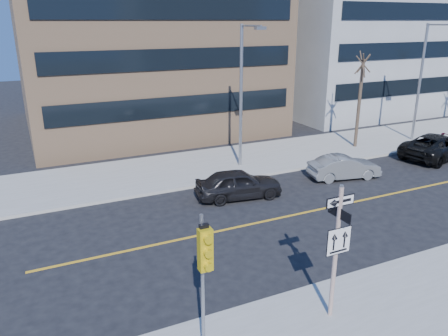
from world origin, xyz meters
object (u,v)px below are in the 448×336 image
parked_car_c (437,146)px  streetlight_b (424,75)px  parked_car_b (344,167)px  sign_pole (337,245)px  traffic_signal (205,261)px  street_tree_west (363,66)px  parked_car_a (239,184)px  streetlight_a (243,88)px

parked_car_c → streetlight_b: streetlight_b is taller
parked_car_b → parked_car_c: size_ratio=0.70×
streetlight_b → sign_pole: bearing=-143.6°
parked_car_c → traffic_signal: bearing=104.3°
parked_car_c → street_tree_west: 6.93m
sign_pole → parked_car_a: (1.79, 9.41, -1.71)m
traffic_signal → parked_car_b: (12.33, 9.55, -2.38)m
parked_car_c → streetlight_b: 5.52m
traffic_signal → parked_car_a: (5.79, 9.55, -2.31)m
parked_car_b → parked_car_c: parked_car_c is taller
traffic_signal → streetlight_b: streetlight_b is taller
sign_pole → streetlight_a: 14.05m
sign_pole → parked_car_c: size_ratio=0.73×
streetlight_a → sign_pole: bearing=-106.8°
traffic_signal → parked_car_b: bearing=37.8°
sign_pole → parked_car_b: size_ratio=1.03×
traffic_signal → parked_car_c: 22.67m
sign_pole → streetlight_b: streetlight_b is taller
parked_car_c → street_tree_west: street_tree_west is taller
streetlight_a → streetlight_b: same height
parked_car_b → street_tree_west: (4.67, 4.41, 4.88)m
streetlight_b → traffic_signal: bearing=-148.6°
traffic_signal → parked_car_a: traffic_signal is taller
sign_pole → parked_car_c: sign_pole is taller
sign_pole → street_tree_west: street_tree_west is taller
parked_car_a → street_tree_west: (11.21, 4.41, 4.80)m
streetlight_a → streetlight_b: bearing=0.0°
parked_car_a → streetlight_b: bearing=-68.1°
streetlight_a → street_tree_west: 9.05m
parked_car_b → street_tree_west: size_ratio=0.62×
sign_pole → parked_car_a: size_ratio=0.96×
streetlight_b → street_tree_west: (-5.00, 0.54, 0.77)m
parked_car_a → streetlight_a: bearing=-21.2°
parked_car_a → parked_car_c: bearing=-79.5°
streetlight_a → street_tree_west: bearing=3.5°
sign_pole → parked_car_c: 19.05m
streetlight_b → street_tree_west: streetlight_b is taller
parked_car_c → street_tree_west: size_ratio=0.88×
parked_car_c → streetlight_b: size_ratio=0.70×
parked_car_c → street_tree_west: (-3.19, 3.91, 4.75)m
street_tree_west → parked_car_a: bearing=-158.5°
sign_pole → streetlight_a: streetlight_a is taller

